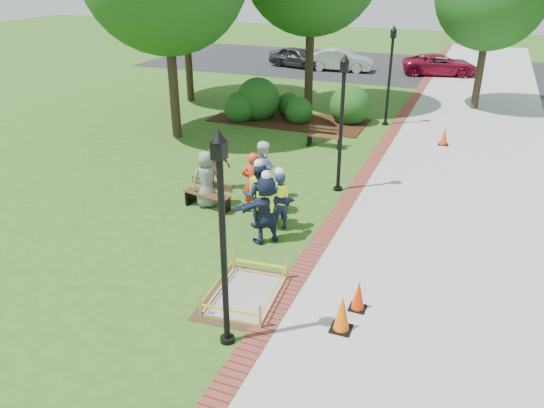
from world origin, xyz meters
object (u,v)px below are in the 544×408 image
at_px(wet_concrete_pad, 246,288).
at_px(hivis_worker_c, 259,194).
at_px(cone_front, 342,314).
at_px(hivis_worker_a, 266,207).
at_px(bench_near, 208,200).
at_px(hivis_worker_b, 279,199).
at_px(lamp_near, 222,227).

distance_m(wet_concrete_pad, hivis_worker_c, 3.53).
height_order(cone_front, hivis_worker_a, hivis_worker_a).
distance_m(bench_near, hivis_worker_b, 2.58).
relative_size(lamp_near, hivis_worker_c, 2.18).
xyz_separation_m(wet_concrete_pad, hivis_worker_b, (-0.49, 3.27, 0.66)).
distance_m(cone_front, hivis_worker_a, 4.04).
height_order(hivis_worker_a, hivis_worker_b, hivis_worker_a).
bearing_deg(cone_front, bench_near, 141.50).
relative_size(wet_concrete_pad, bench_near, 1.58).
distance_m(lamp_near, hivis_worker_a, 4.36).
bearing_deg(cone_front, wet_concrete_pad, 171.11).
xyz_separation_m(cone_front, hivis_worker_b, (-2.73, 3.62, 0.50)).
distance_m(bench_near, lamp_near, 6.56).
xyz_separation_m(lamp_near, hivis_worker_a, (-0.83, 4.01, -1.50)).
xyz_separation_m(wet_concrete_pad, lamp_near, (0.28, -1.49, 2.25)).
xyz_separation_m(bench_near, lamp_near, (3.22, -5.26, 2.23)).
bearing_deg(hivis_worker_c, bench_near, 165.23).
relative_size(cone_front, lamp_near, 0.19).
relative_size(hivis_worker_a, hivis_worker_b, 1.10).
xyz_separation_m(wet_concrete_pad, bench_near, (-2.94, 3.77, 0.02)).
distance_m(hivis_worker_a, hivis_worker_b, 0.76).
distance_m(bench_near, cone_front, 6.61).
bearing_deg(hivis_worker_b, wet_concrete_pad, -81.42).
relative_size(cone_front, hivis_worker_c, 0.42).
relative_size(wet_concrete_pad, hivis_worker_c, 1.24).
bearing_deg(hivis_worker_a, lamp_near, -78.33).
bearing_deg(hivis_worker_a, cone_front, -45.87).
bearing_deg(wet_concrete_pad, hivis_worker_a, 102.24).
height_order(lamp_near, hivis_worker_c, lamp_near).
height_order(lamp_near, hivis_worker_b, lamp_near).
distance_m(wet_concrete_pad, hivis_worker_b, 3.38).
bearing_deg(hivis_worker_c, hivis_worker_b, -0.38).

